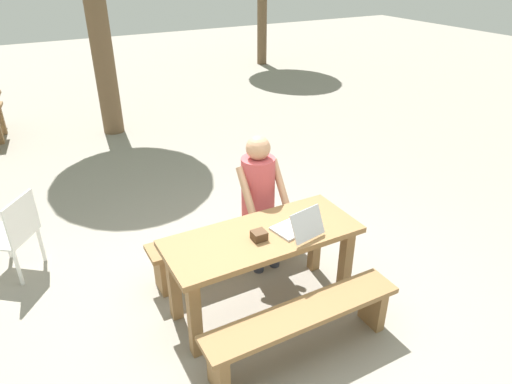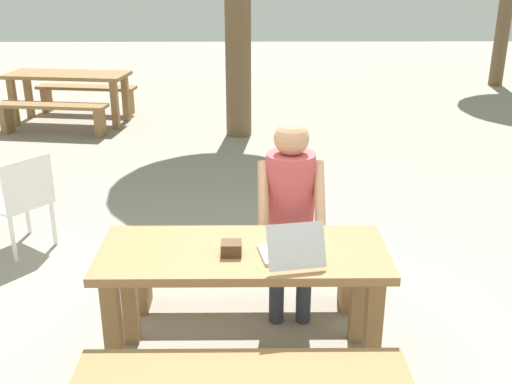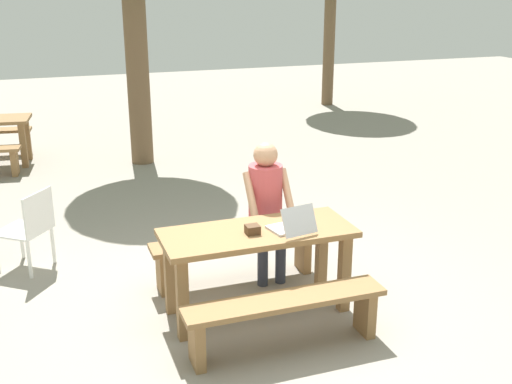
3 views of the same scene
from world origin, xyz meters
The scene contains 8 objects.
ground_plane centered at (0.00, 0.00, 0.00)m, with size 30.00×30.00×0.00m, color gray.
picnic_table_front centered at (0.00, 0.00, 0.62)m, with size 1.62×0.66×0.76m.
bench_near centered at (0.00, -0.63, 0.33)m, with size 1.61×0.30×0.44m.
bench_far centered at (0.00, 0.63, 0.33)m, with size 1.61×0.30×0.44m.
laptop centered at (0.26, -0.13, 0.82)m, with size 0.36×0.39×0.24m.
small_pouch centered at (-0.06, -0.06, 0.80)m, with size 0.11×0.10×0.07m.
person_seated centered at (0.30, 0.60, 0.78)m, with size 0.43×0.42×1.34m.
plastic_chair centered at (-1.82, 1.55, 0.44)m, with size 0.62×0.62×0.82m.
Camera 3 is at (-1.66, -4.64, 2.76)m, focal length 44.53 mm.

